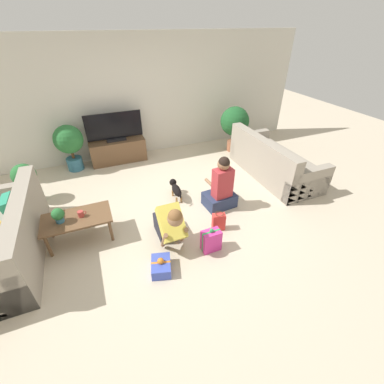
{
  "coord_description": "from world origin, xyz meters",
  "views": [
    {
      "loc": [
        -0.99,
        -3.33,
        2.77
      ],
      "look_at": [
        0.32,
        -0.15,
        0.45
      ],
      "focal_mm": 24.0,
      "sensor_mm": 36.0,
      "label": 1
    }
  ],
  "objects_px": {
    "potted_plant_corner_right": "(235,123)",
    "gift_box_b": "(211,240)",
    "tv": "(114,128)",
    "person_sitting": "(221,189)",
    "mug": "(81,214)",
    "potted_plant_corner_left": "(25,178)",
    "sofa_right": "(272,162)",
    "coffee_table": "(77,220)",
    "dog": "(176,189)",
    "sofa_left": "(5,240)",
    "tabletop_plant": "(58,215)",
    "potted_plant_back_left": "(69,143)",
    "gift_box_a": "(161,266)",
    "person_kneeling": "(170,224)",
    "gift_bag_a": "(219,222)",
    "tv_console": "(118,151)"
  },
  "relations": [
    {
      "from": "sofa_right",
      "to": "dog",
      "type": "bearing_deg",
      "value": 91.02
    },
    {
      "from": "sofa_right",
      "to": "gift_bag_a",
      "type": "xyz_separation_m",
      "value": [
        -1.82,
        -1.11,
        -0.15
      ]
    },
    {
      "from": "potted_plant_back_left",
      "to": "person_kneeling",
      "type": "xyz_separation_m",
      "value": [
        1.23,
        -2.94,
        -0.28
      ]
    },
    {
      "from": "potted_plant_back_left",
      "to": "dog",
      "type": "distance_m",
      "value": 2.56
    },
    {
      "from": "mug",
      "to": "potted_plant_corner_left",
      "type": "bearing_deg",
      "value": 121.41
    },
    {
      "from": "person_kneeling",
      "to": "tv",
      "type": "bearing_deg",
      "value": 95.1
    },
    {
      "from": "tv",
      "to": "person_sitting",
      "type": "distance_m",
      "value": 2.85
    },
    {
      "from": "dog",
      "to": "mug",
      "type": "relative_size",
      "value": 4.68
    },
    {
      "from": "gift_box_a",
      "to": "mug",
      "type": "bearing_deg",
      "value": 130.13
    },
    {
      "from": "person_sitting",
      "to": "gift_box_a",
      "type": "height_order",
      "value": "person_sitting"
    },
    {
      "from": "sofa_left",
      "to": "person_sitting",
      "type": "relative_size",
      "value": 2.12
    },
    {
      "from": "tabletop_plant",
      "to": "mug",
      "type": "bearing_deg",
      "value": 3.56
    },
    {
      "from": "person_sitting",
      "to": "tabletop_plant",
      "type": "distance_m",
      "value": 2.52
    },
    {
      "from": "potted_plant_corner_right",
      "to": "gift_box_b",
      "type": "relative_size",
      "value": 2.82
    },
    {
      "from": "dog",
      "to": "gift_box_a",
      "type": "relative_size",
      "value": 1.44
    },
    {
      "from": "coffee_table",
      "to": "dog",
      "type": "distance_m",
      "value": 1.75
    },
    {
      "from": "person_kneeling",
      "to": "gift_bag_a",
      "type": "relative_size",
      "value": 2.59
    },
    {
      "from": "sofa_right",
      "to": "gift_box_b",
      "type": "relative_size",
      "value": 5.36
    },
    {
      "from": "coffee_table",
      "to": "mug",
      "type": "height_order",
      "value": "mug"
    },
    {
      "from": "potted_plant_back_left",
      "to": "gift_box_b",
      "type": "relative_size",
      "value": 2.57
    },
    {
      "from": "potted_plant_corner_right",
      "to": "person_sitting",
      "type": "xyz_separation_m",
      "value": [
        -1.37,
        -1.97,
        -0.35
      ]
    },
    {
      "from": "person_sitting",
      "to": "sofa_right",
      "type": "bearing_deg",
      "value": -163.72
    },
    {
      "from": "dog",
      "to": "tabletop_plant",
      "type": "height_order",
      "value": "tabletop_plant"
    },
    {
      "from": "tv",
      "to": "gift_box_a",
      "type": "bearing_deg",
      "value": -90.13
    },
    {
      "from": "tv_console",
      "to": "gift_bag_a",
      "type": "distance_m",
      "value": 3.18
    },
    {
      "from": "tv",
      "to": "potted_plant_corner_left",
      "type": "relative_size",
      "value": 1.65
    },
    {
      "from": "potted_plant_corner_right",
      "to": "potted_plant_corner_left",
      "type": "xyz_separation_m",
      "value": [
        -4.46,
        -0.51,
        -0.24
      ]
    },
    {
      "from": "gift_bag_a",
      "to": "potted_plant_back_left",
      "type": "bearing_deg",
      "value": 124.46
    },
    {
      "from": "potted_plant_corner_right",
      "to": "potted_plant_corner_left",
      "type": "height_order",
      "value": "potted_plant_corner_right"
    },
    {
      "from": "tv",
      "to": "dog",
      "type": "bearing_deg",
      "value": -69.27
    },
    {
      "from": "person_sitting",
      "to": "mug",
      "type": "relative_size",
      "value": 8.14
    },
    {
      "from": "sofa_right",
      "to": "potted_plant_back_left",
      "type": "height_order",
      "value": "potted_plant_back_left"
    },
    {
      "from": "tv",
      "to": "person_kneeling",
      "type": "relative_size",
      "value": 1.5
    },
    {
      "from": "tv",
      "to": "person_kneeling",
      "type": "distance_m",
      "value": 3.03
    },
    {
      "from": "person_kneeling",
      "to": "potted_plant_corner_left",
      "type": "bearing_deg",
      "value": 135.19
    },
    {
      "from": "sofa_right",
      "to": "tabletop_plant",
      "type": "distance_m",
      "value": 4.07
    },
    {
      "from": "dog",
      "to": "mug",
      "type": "distance_m",
      "value": 1.69
    },
    {
      "from": "person_kneeling",
      "to": "gift_box_b",
      "type": "xyz_separation_m",
      "value": [
        0.49,
        -0.35,
        -0.19
      ]
    },
    {
      "from": "coffee_table",
      "to": "potted_plant_corner_left",
      "type": "height_order",
      "value": "potted_plant_corner_left"
    },
    {
      "from": "sofa_left",
      "to": "gift_box_a",
      "type": "bearing_deg",
      "value": 60.88
    },
    {
      "from": "person_kneeling",
      "to": "person_sitting",
      "type": "bearing_deg",
      "value": 25.55
    },
    {
      "from": "tv",
      "to": "potted_plant_corner_right",
      "type": "height_order",
      "value": "tv"
    },
    {
      "from": "tv",
      "to": "gift_bag_a",
      "type": "height_order",
      "value": "tv"
    },
    {
      "from": "sofa_right",
      "to": "dog",
      "type": "relative_size",
      "value": 3.7
    },
    {
      "from": "potted_plant_back_left",
      "to": "gift_box_a",
      "type": "distance_m",
      "value": 3.56
    },
    {
      "from": "tv_console",
      "to": "potted_plant_corner_right",
      "type": "relative_size",
      "value": 1.12
    },
    {
      "from": "person_sitting",
      "to": "gift_box_b",
      "type": "relative_size",
      "value": 2.53
    },
    {
      "from": "potted_plant_back_left",
      "to": "dog",
      "type": "xyz_separation_m",
      "value": [
        1.69,
        -1.87,
        -0.44
      ]
    },
    {
      "from": "coffee_table",
      "to": "gift_box_a",
      "type": "relative_size",
      "value": 2.46
    },
    {
      "from": "tv",
      "to": "potted_plant_back_left",
      "type": "relative_size",
      "value": 1.21
    }
  ]
}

